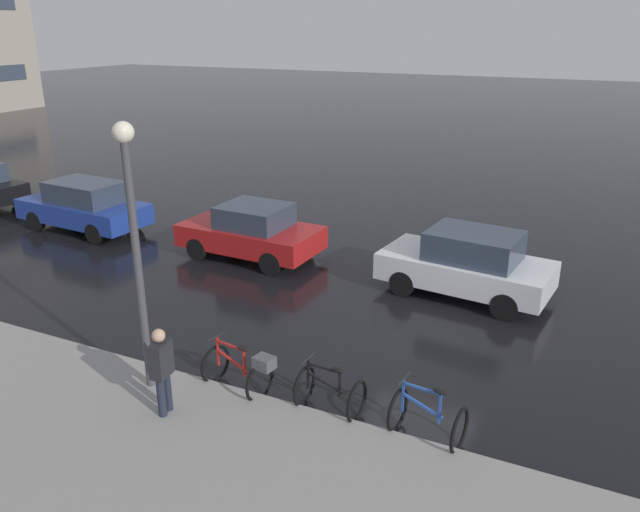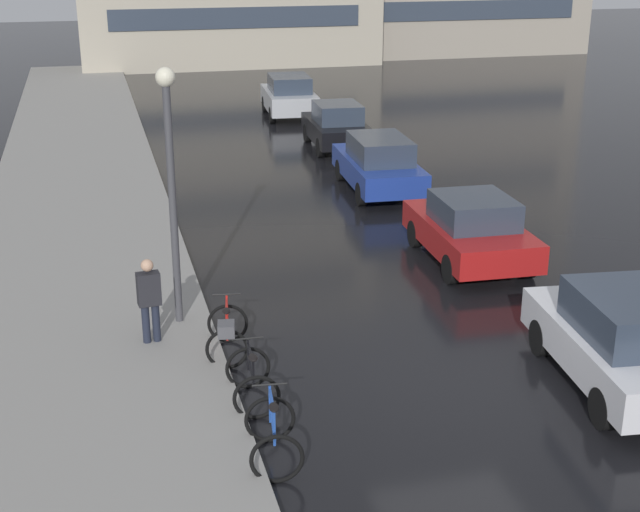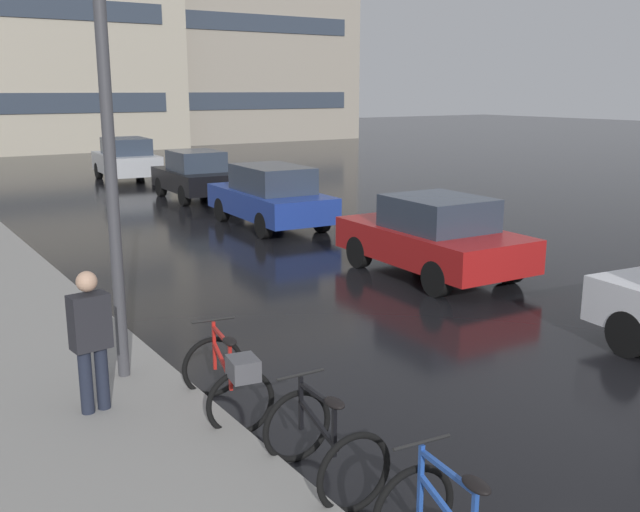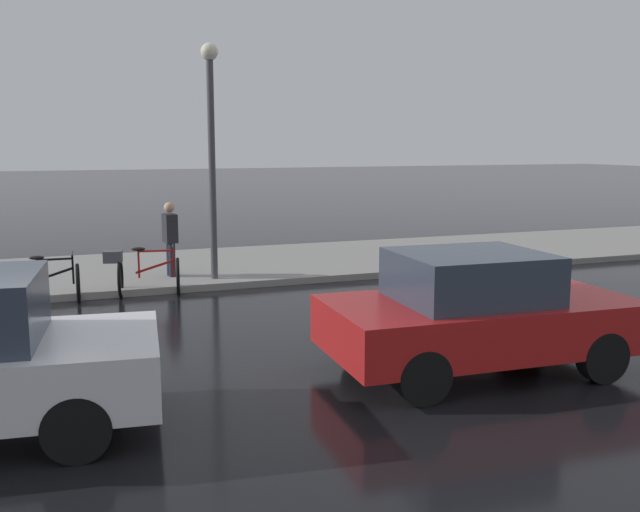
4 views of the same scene
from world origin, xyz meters
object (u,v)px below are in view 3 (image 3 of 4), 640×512
object	(u,v)px
car_red	(433,236)
car_silver	(126,159)
bicycle_second	(324,444)
car_black	(195,175)
pedestrian	(91,339)
car_blue	(270,196)
bicycle_third	(230,378)
streetlamp	(108,134)

from	to	relation	value
car_red	car_silver	distance (m)	17.71
bicycle_second	car_black	distance (m)	17.91
car_red	car_black	size ratio (longest dim) A/B	1.03
car_silver	pedestrian	distance (m)	21.65
car_blue	car_black	world-z (taller)	car_blue
bicycle_third	car_red	size ratio (longest dim) A/B	0.36
car_black	car_blue	bearing A→B (deg)	-93.23
bicycle_second	car_silver	size ratio (longest dim) A/B	0.27
bicycle_third	car_silver	size ratio (longest dim) A/B	0.36
car_silver	streetlamp	xyz separation A→B (m)	(-6.56, -19.65, 2.19)
bicycle_third	car_silver	bearing A→B (deg)	74.47
pedestrian	streetlamp	bearing A→B (deg)	54.50
pedestrian	streetlamp	xyz separation A→B (m)	(0.57, 0.80, 2.08)
car_blue	car_red	bearing A→B (deg)	-88.49
car_red	streetlamp	size ratio (longest dim) A/B	0.82
bicycle_second	pedestrian	size ratio (longest dim) A/B	0.65
car_blue	car_black	bearing A→B (deg)	86.77
car_red	pedestrian	size ratio (longest dim) A/B	2.36
car_black	streetlamp	distance (m)	15.44
car_red	car_blue	xyz separation A→B (m)	(-0.16, 6.12, 0.04)
pedestrian	streetlamp	distance (m)	2.30
car_silver	pedestrian	bearing A→B (deg)	-109.22
bicycle_third	car_red	xyz separation A→B (m)	(6.06, 3.49, 0.28)
car_blue	pedestrian	bearing A→B (deg)	-128.84
bicycle_third	car_red	bearing A→B (deg)	29.97
bicycle_third	car_red	world-z (taller)	car_red
car_silver	pedestrian	xyz separation A→B (m)	(-7.13, -20.45, 0.11)
car_blue	car_silver	world-z (taller)	car_silver
bicycle_second	bicycle_third	bearing A→B (deg)	94.53
car_black	pedestrian	world-z (taller)	pedestrian
streetlamp	bicycle_third	bearing A→B (deg)	-66.58
bicycle_third	car_blue	world-z (taller)	car_blue
bicycle_third	streetlamp	distance (m)	3.05
bicycle_third	streetlamp	size ratio (longest dim) A/B	0.30
streetlamp	bicycle_second	bearing A→B (deg)	-75.93
bicycle_second	bicycle_third	xyz separation A→B (m)	(-0.13, 1.65, 0.09)
car_red	car_silver	world-z (taller)	car_silver
car_blue	car_silver	xyz separation A→B (m)	(-0.01, 11.58, 0.04)
car_red	car_black	xyz separation A→B (m)	(0.15, 11.70, 0.02)
bicycle_third	bicycle_second	bearing A→B (deg)	-85.47
bicycle_second	streetlamp	xyz separation A→B (m)	(-0.80, 3.20, 2.63)
bicycle_second	pedestrian	xyz separation A→B (m)	(-1.37, 2.40, 0.55)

